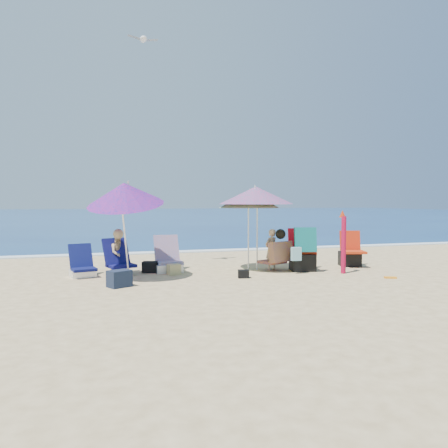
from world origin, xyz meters
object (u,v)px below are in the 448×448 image
object	(u,v)px
chair_rainbow	(168,262)
camp_chair_left	(350,256)
umbrella_turquoise	(256,195)
umbrella_striped	(249,199)
camp_chair_right	(302,255)
umbrella_blue	(125,194)
person_left	(119,253)
person_center	(275,250)
chair_navy	(82,268)
furled_umbrella	(343,239)
seagull	(143,39)

from	to	relation	value
chair_rainbow	camp_chair_left	size ratio (longest dim) A/B	0.93
umbrella_turquoise	umbrella_striped	size ratio (longest dim) A/B	1.21
umbrella_striped	camp_chair_left	world-z (taller)	umbrella_striped
umbrella_turquoise	camp_chair_right	xyz separation A→B (m)	(1.01, -0.39, -1.38)
umbrella_blue	person_left	size ratio (longest dim) A/B	2.12
chair_rainbow	camp_chair_right	size ratio (longest dim) A/B	0.80
person_center	person_left	size ratio (longest dim) A/B	0.96
umbrella_turquoise	camp_chair_left	xyz separation A→B (m)	(2.49, -0.05, -1.49)
chair_navy	person_left	bearing A→B (deg)	12.31
umbrella_turquoise	umbrella_striped	xyz separation A→B (m)	(-0.11, 0.15, -0.09)
umbrella_turquoise	chair_rainbow	distance (m)	2.55
furled_umbrella	chair_navy	world-z (taller)	furled_umbrella
umbrella_striped	furled_umbrella	distance (m)	2.32
umbrella_blue	person_left	distance (m)	1.52
umbrella_turquoise	person_center	bearing A→B (deg)	-21.79
seagull	furled_umbrella	bearing A→B (deg)	-27.72
chair_navy	camp_chair_left	world-z (taller)	camp_chair_left
chair_rainbow	camp_chair_left	xyz separation A→B (m)	(4.48, -0.45, 0.05)
person_left	umbrella_blue	bearing A→B (deg)	-82.79
umbrella_turquoise	seagull	distance (m)	4.62
furled_umbrella	camp_chair_right	xyz separation A→B (m)	(-0.72, 0.57, -0.40)
camp_chair_right	camp_chair_left	bearing A→B (deg)	12.87
umbrella_turquoise	camp_chair_right	bearing A→B (deg)	-21.33
umbrella_turquoise	umbrella_striped	distance (m)	0.21
seagull	chair_navy	bearing A→B (deg)	-145.39
chair_rainbow	person_left	distance (m)	1.13
furled_umbrella	chair_rainbow	distance (m)	4.00
camp_chair_left	person_center	size ratio (longest dim) A/B	0.90
umbrella_striped	umbrella_blue	xyz separation A→B (m)	(-2.89, -0.54, 0.10)
person_center	seagull	distance (m)	5.93
umbrella_striped	furled_umbrella	world-z (taller)	umbrella_striped
person_center	person_left	world-z (taller)	person_left
umbrella_blue	camp_chair_right	size ratio (longest dim) A/B	2.10
camp_chair_right	seagull	distance (m)	6.36
umbrella_striped	seagull	size ratio (longest dim) A/B	2.60
chair_navy	camp_chair_left	bearing A→B (deg)	-2.48
furled_umbrella	camp_chair_left	bearing A→B (deg)	50.08
umbrella_blue	umbrella_turquoise	bearing A→B (deg)	7.49
umbrella_turquoise	person_left	size ratio (longest dim) A/B	2.26
chair_navy	person_left	size ratio (longest dim) A/B	0.74
umbrella_striped	camp_chair_left	xyz separation A→B (m)	(2.60, -0.20, -1.40)
umbrella_blue	chair_navy	size ratio (longest dim) A/B	2.87
chair_navy	chair_rainbow	size ratio (longest dim) A/B	0.92
chair_navy	chair_rainbow	world-z (taller)	chair_rainbow
furled_umbrella	chair_navy	size ratio (longest dim) A/B	1.88
chair_rainbow	person_left	world-z (taller)	person_left
chair_navy	seagull	distance (m)	5.58
camp_chair_left	person_center	bearing A→B (deg)	-176.84
furled_umbrella	person_center	distance (m)	1.56
chair_rainbow	person_center	bearing A→B (deg)	-13.24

